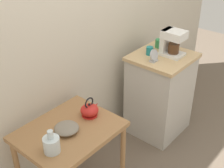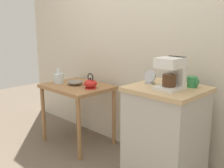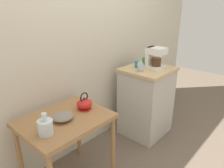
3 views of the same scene
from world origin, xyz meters
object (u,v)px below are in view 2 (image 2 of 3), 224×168
Objects in this scene: mug_tall_green at (192,82)px; table_clock at (150,78)px; teakettle at (91,84)px; bowl_stoneware at (75,82)px; coffee_maker at (172,72)px; glass_carafe_vase at (59,78)px; mug_dark_teal at (168,79)px.

mug_tall_green is 0.36m from table_clock.
table_clock reaches higher than teakettle.
coffee_maker reaches higher than bowl_stoneware.
teakettle is at bearing -175.44° from mug_tall_green.
teakettle is 0.87m from table_clock.
glass_carafe_vase reaches higher than teakettle.
bowl_stoneware is at bearing 21.15° from glass_carafe_vase.
bowl_stoneware is 0.27m from teakettle.
glass_carafe_vase is 2.18× the size of mug_dark_teal.
mug_dark_teal is 0.91× the size of mug_tall_green.
table_clock is (-0.11, -0.12, 0.01)m from mug_dark_teal.
coffee_maker is at bearing -9.53° from table_clock.
coffee_maker reaches higher than glass_carafe_vase.
bowl_stoneware is 2.08× the size of mug_tall_green.
bowl_stoneware is 1.54× the size of table_clock.
bowl_stoneware is 1.05× the size of glass_carafe_vase.
coffee_maker is at bearing 0.05° from glass_carafe_vase.
glass_carafe_vase is at bearing -178.20° from table_clock.
bowl_stoneware is 1.46m from mug_tall_green.
table_clock is (-0.24, 0.04, -0.09)m from coffee_maker.
coffee_maker is 0.23m from mug_tall_green.
teakettle is 1.49× the size of table_clock.
coffee_maker reaches higher than teakettle.
table_clock is at bearing -2.09° from bowl_stoneware.
mug_tall_green reaches higher than mug_dark_teal.
mug_dark_teal is at bearing 3.81° from bowl_stoneware.
mug_tall_green is at bearing 6.55° from glass_carafe_vase.
teakettle is 1.19m from mug_tall_green.
teakettle is at bearing -175.96° from mug_dark_teal.
glass_carafe_vase is 1.98× the size of mug_tall_green.
teakettle is at bearing 11.34° from glass_carafe_vase.
glass_carafe_vase is 1.46× the size of table_clock.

